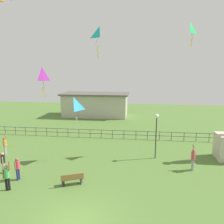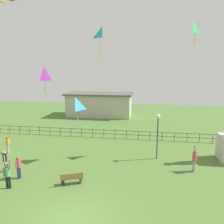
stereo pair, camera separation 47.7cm
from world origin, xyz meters
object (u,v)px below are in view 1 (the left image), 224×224
lamppost (156,126)px  person_3 (7,176)px  kite_1 (100,34)px  kite_3 (74,106)px  person_0 (193,158)px  person_2 (5,144)px  person_1 (3,161)px  kite_0 (42,75)px  park_bench (72,179)px  kite_2 (190,29)px  person_4 (17,167)px

lamppost → person_3: 11.82m
kite_1 → kite_3: (-1.38, -4.92, -6.43)m
person_0 → kite_3: kite_3 is taller
lamppost → person_2: bearing=-176.6°
lamppost → person_1: bearing=-159.6°
person_2 → kite_1: (7.97, 4.94, 10.12)m
lamppost → person_0: (2.68, -2.02, -1.90)m
person_0 → kite_3: size_ratio=0.76×
lamppost → kite_0: size_ratio=1.59×
park_bench → person_3: size_ratio=0.78×
person_2 → person_3: 6.78m
kite_2 → lamppost: bearing=-139.5°
kite_3 → person_1: bearing=-142.2°
person_1 → person_2: size_ratio=0.85×
lamppost → kite_2: kite_2 is taller
park_bench → person_0: size_ratio=0.77×
person_2 → kite_1: 13.79m
lamppost → person_3: size_ratio=1.99×
kite_2 → kite_1: bearing=167.9°
person_3 → kite_1: bearing=68.4°
lamppost → kite_0: kite_0 is taller
lamppost → kite_0: 10.59m
park_bench → person_2: 8.95m
person_2 → person_4: size_ratio=1.17×
person_1 → kite_1: kite_1 is taller
park_bench → person_2: size_ratio=0.81×
lamppost → person_1: (-11.43, -4.26, -1.98)m
person_0 → lamppost: bearing=143.0°
person_0 → kite_0: size_ratio=0.81×
person_1 → person_3: bearing=-51.9°
person_3 → kite_3: size_ratio=0.75×
person_1 → person_4: bearing=-26.7°
person_3 → person_4: 1.34m
kite_2 → park_bench: bearing=-138.3°
kite_2 → person_4: bearing=-149.4°
lamppost → person_2: size_ratio=2.06×
lamppost → person_0: size_ratio=1.96×
person_3 → kite_2: (12.49, 8.76, 10.12)m
person_3 → kite_1: kite_1 is taller
person_4 → park_bench: bearing=-3.4°
kite_2 → person_2: bearing=-169.1°
person_2 → lamppost: bearing=3.4°
person_0 → kite_1: size_ratio=0.66×
person_3 → kite_2: bearing=35.0°
kite_0 → person_0: bearing=-6.9°
lamppost → kite_3: (-6.95, -0.78, 1.74)m
person_4 → kite_0: bearing=88.5°
person_0 → person_2: bearing=175.7°
person_2 → kite_0: bearing=4.0°
person_0 → kite_3: (-9.63, 1.24, 3.64)m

